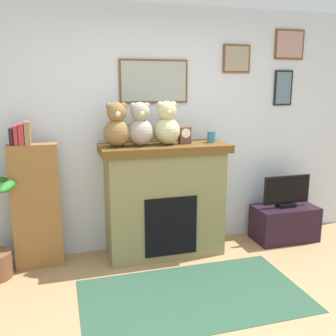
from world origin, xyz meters
The scene contains 11 objects.
back_wall centered at (0.01, 2.00, 1.31)m, with size 5.20×0.15×2.60m.
fireplace centered at (0.06, 1.69, 0.60)m, with size 1.33×0.55×1.19m.
bookshelf centered at (-1.23, 1.74, 0.65)m, with size 0.46×0.16×1.46m.
tv_stand centered at (1.51, 1.64, 0.20)m, with size 0.73×0.40×0.41m, color black.
television centered at (1.51, 1.64, 0.58)m, with size 0.57×0.14×0.37m.
area_rug centered at (0.06, 0.77, 0.00)m, with size 1.93×1.08×0.01m, color #294B37.
candle_jar centered at (0.57, 1.68, 1.25)m, with size 0.09×0.09×0.12m, color teal.
mantel_clock centered at (0.28, 1.67, 1.28)m, with size 0.12×0.09×0.17m.
teddy_bear_cream centered at (-0.42, 1.67, 1.39)m, with size 0.27×0.27×0.44m.
teddy_bear_grey centered at (-0.19, 1.67, 1.39)m, with size 0.27×0.27×0.43m.
teddy_bear_brown centered at (0.08, 1.67, 1.39)m, with size 0.27×0.27×0.44m.
Camera 1 is at (-0.98, -2.03, 1.79)m, focal length 40.62 mm.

